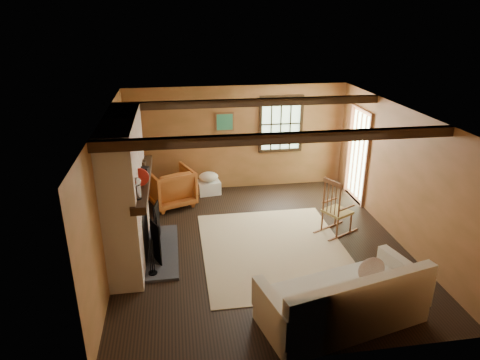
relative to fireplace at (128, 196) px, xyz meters
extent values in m
plane|color=black|center=(2.23, 0.00, -1.10)|extent=(5.50, 5.50, 0.00)
cube|color=#A7643B|center=(2.23, 2.75, 0.10)|extent=(5.00, 0.02, 2.40)
cube|color=#A7643B|center=(2.23, -2.75, 0.10)|extent=(5.00, 0.02, 2.40)
cube|color=#A7643B|center=(-0.27, 0.00, 0.10)|extent=(0.02, 5.50, 2.40)
cube|color=#A7643B|center=(4.73, 0.00, 0.10)|extent=(0.02, 5.50, 2.40)
cube|color=silver|center=(2.23, 0.00, 1.30)|extent=(5.00, 5.50, 0.02)
cube|color=#321E10|center=(2.23, -1.20, 1.23)|extent=(5.00, 0.12, 0.14)
cube|color=#321E10|center=(2.23, 1.20, 1.23)|extent=(5.00, 0.12, 0.14)
cube|color=#321E10|center=(3.23, 2.72, 0.40)|extent=(1.02, 0.06, 1.32)
cube|color=#C0EBB4|center=(3.23, 2.75, 0.40)|extent=(0.90, 0.01, 1.20)
cube|color=#321E10|center=(3.23, 2.73, 0.40)|extent=(0.90, 0.03, 0.02)
cube|color=brown|center=(4.70, 1.70, -0.10)|extent=(0.06, 1.00, 2.06)
cube|color=#C0EBB4|center=(4.73, 1.70, -0.10)|extent=(0.01, 0.80, 1.85)
cube|color=brown|center=(1.93, 2.72, 0.50)|extent=(0.42, 0.03, 0.42)
cube|color=#277569|center=(1.93, 2.71, 0.50)|extent=(0.36, 0.01, 0.36)
cube|color=#AE6D43|center=(-0.02, 0.00, 0.10)|extent=(0.50, 2.20, 2.40)
cube|color=black|center=(0.05, 0.00, -0.65)|extent=(0.38, 1.00, 0.85)
cube|color=#36363B|center=(0.48, 0.00, -1.08)|extent=(0.55, 1.80, 0.05)
cube|color=#321E10|center=(0.26, 0.00, 0.25)|extent=(0.22, 2.30, 0.12)
cube|color=black|center=(0.41, -0.35, -0.70)|extent=(0.17, 0.33, 0.71)
cube|color=black|center=(0.41, 0.02, -0.70)|extent=(0.07, 0.35, 0.71)
cube|color=black|center=(0.41, 0.38, -0.70)|extent=(0.09, 0.35, 0.71)
cylinder|color=black|center=(0.35, -0.71, -1.04)|extent=(0.15, 0.15, 0.02)
cylinder|color=black|center=(0.32, -0.74, -0.76)|extent=(0.01, 0.01, 0.59)
cylinder|color=black|center=(0.35, -0.71, -0.76)|extent=(0.01, 0.01, 0.59)
cylinder|color=black|center=(0.37, -0.68, -0.76)|extent=(0.01, 0.01, 0.59)
cylinder|color=white|center=(0.25, -0.84, 0.41)|extent=(0.10, 0.10, 0.21)
sphere|color=white|center=(0.25, -0.84, 0.58)|extent=(0.12, 0.12, 0.12)
cylinder|color=red|center=(0.25, -0.33, 0.45)|extent=(0.29, 0.04, 0.28)
cube|color=black|center=(0.25, 0.18, 0.36)|extent=(0.24, 0.18, 0.12)
cylinder|color=#321E10|center=(0.25, 0.48, 0.36)|extent=(0.08, 0.08, 0.10)
cylinder|color=#321E10|center=(0.25, 0.65, 0.35)|extent=(0.08, 0.08, 0.09)
cube|color=#D3BA8C|center=(2.43, -0.20, -1.10)|extent=(2.50, 3.00, 0.01)
cube|color=tan|center=(3.74, 0.25, -0.68)|extent=(0.59, 0.60, 0.05)
cube|color=brown|center=(3.57, 0.17, -0.05)|extent=(0.24, 0.40, 0.08)
cylinder|color=brown|center=(3.99, 0.17, -0.89)|extent=(0.03, 0.03, 0.41)
cylinder|color=brown|center=(3.82, 0.50, -0.89)|extent=(0.03, 0.03, 0.41)
cylinder|color=brown|center=(3.66, 0.00, -0.89)|extent=(0.03, 0.03, 0.41)
cylinder|color=brown|center=(3.49, 0.33, -0.89)|extent=(0.03, 0.03, 0.41)
cylinder|color=brown|center=(3.66, 0.00, -0.35)|extent=(0.03, 0.03, 0.70)
cylinder|color=brown|center=(3.49, 0.33, -0.35)|extent=(0.03, 0.03, 0.70)
cylinder|color=brown|center=(3.61, 0.08, -0.37)|extent=(0.02, 0.02, 0.58)
cylinder|color=brown|center=(3.57, 0.17, -0.37)|extent=(0.02, 0.02, 0.58)
cylinder|color=brown|center=(3.53, 0.25, -0.37)|extent=(0.02, 0.02, 0.58)
cube|color=brown|center=(3.83, 0.07, -0.52)|extent=(0.37, 0.21, 0.03)
cube|color=brown|center=(3.64, 0.43, -0.52)|extent=(0.37, 0.21, 0.03)
cube|color=brown|center=(3.82, 0.08, -1.09)|extent=(0.73, 0.40, 0.03)
cube|color=brown|center=(3.65, 0.42, -1.09)|extent=(0.73, 0.40, 0.03)
cube|color=white|center=(2.90, -2.14, -0.87)|extent=(2.33, 1.45, 0.48)
cube|color=white|center=(2.99, -2.54, -0.51)|extent=(2.14, 0.66, 0.59)
cube|color=white|center=(1.90, -2.38, -0.65)|extent=(0.37, 0.98, 0.43)
cube|color=white|center=(3.90, -1.90, -0.65)|extent=(0.37, 0.98, 0.43)
ellipsoid|color=white|center=(3.40, -1.91, -0.51)|extent=(0.41, 0.22, 0.39)
cylinder|color=brown|center=(0.08, 2.60, -1.04)|extent=(0.44, 0.13, 0.13)
cylinder|color=brown|center=(0.22, 2.60, -1.04)|extent=(0.44, 0.13, 0.13)
cylinder|color=brown|center=(0.37, 2.60, -1.04)|extent=(0.44, 0.13, 0.13)
cylinder|color=brown|center=(0.08, 2.60, -0.90)|extent=(0.44, 0.13, 0.13)
cylinder|color=brown|center=(0.22, 2.60, -0.90)|extent=(0.44, 0.13, 0.13)
cylinder|color=brown|center=(0.37, 2.60, -0.90)|extent=(0.44, 0.13, 0.13)
cube|color=white|center=(1.51, 2.45, -0.95)|extent=(0.55, 0.45, 0.30)
ellipsoid|color=white|center=(1.51, 2.45, -0.69)|extent=(0.52, 0.46, 0.22)
imported|color=#BF6026|center=(0.66, 1.98, -0.69)|extent=(1.14, 1.16, 0.82)
camera|label=1|loc=(0.83, -6.60, 2.83)|focal=32.00mm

